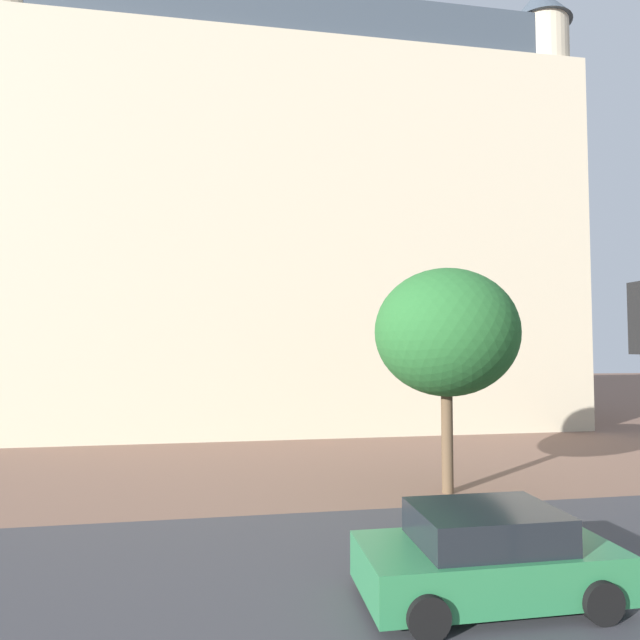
# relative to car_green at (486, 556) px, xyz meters

# --- Properties ---
(ground_plane) EXTENTS (120.00, 120.00, 0.00)m
(ground_plane) POSITION_rel_car_green_xyz_m (-1.86, 4.07, -0.71)
(ground_plane) COLOR brown
(street_asphalt_strip) EXTENTS (120.00, 6.87, 0.00)m
(street_asphalt_strip) POSITION_rel_car_green_xyz_m (-1.86, 1.51, -0.71)
(street_asphalt_strip) COLOR #38383D
(street_asphalt_strip) RESTS_ON ground_plane
(landmark_building) EXTENTS (29.22, 11.34, 34.19)m
(landmark_building) POSITION_rel_car_green_xyz_m (-0.96, 20.52, 10.25)
(landmark_building) COLOR beige
(landmark_building) RESTS_ON ground_plane
(car_green) EXTENTS (4.14, 2.10, 1.49)m
(car_green) POSITION_rel_car_green_xyz_m (0.00, 0.00, 0.00)
(car_green) COLOR #287042
(car_green) RESTS_ON ground_plane
(tree_curb_far) EXTENTS (4.08, 4.08, 6.39)m
(tree_curb_far) POSITION_rel_car_green_xyz_m (1.89, 6.04, 3.82)
(tree_curb_far) COLOR brown
(tree_curb_far) RESTS_ON ground_plane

